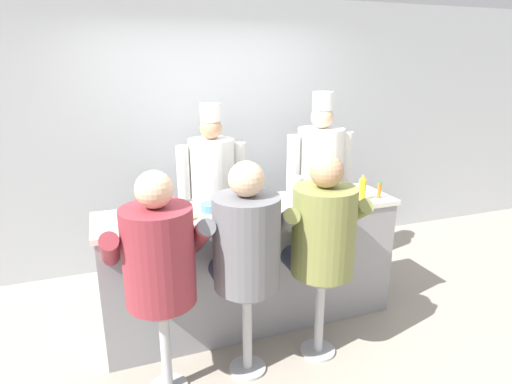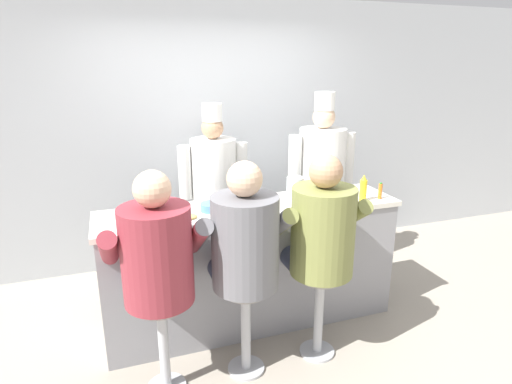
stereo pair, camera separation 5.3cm
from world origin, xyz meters
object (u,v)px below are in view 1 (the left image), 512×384
Objects in this scene: diner_seated_olive at (321,234)px; cook_in_whites_far at (319,175)px; mustard_bottle_yellow at (362,188)px; diner_seated_grey at (245,245)px; water_pitcher_clear at (295,190)px; cereal_bowl at (212,207)px; ketchup_bottle_red at (321,188)px; diner_seated_maroon at (158,259)px; breakfast_plate at (190,219)px; hot_sauce_bottle_orange at (379,190)px; coffee_mug_blue at (140,216)px; cook_in_whites_near at (213,185)px.

cook_in_whites_far reaches higher than diner_seated_olive.
mustard_bottle_yellow is 0.14× the size of diner_seated_grey.
mustard_bottle_yellow reaches higher than water_pitcher_clear.
cereal_bowl is at bearing 99.33° from diner_seated_grey.
ketchup_bottle_red is 0.12× the size of cook_in_whites_far.
mustard_bottle_yellow is 1.21m from cereal_bowl.
breakfast_plate is at bearing 53.11° from diner_seated_maroon.
ketchup_bottle_red is 1.44m from diner_seated_maroon.
cereal_bowl is (-0.88, 0.06, -0.07)m from ketchup_bottle_red.
ketchup_bottle_red is 0.55m from diner_seated_olive.
breakfast_plate is 0.17× the size of diner_seated_olive.
diner_seated_maroon is at bearing -168.96° from hot_sauce_bottle_orange.
cook_in_whites_far is at bearing 28.74° from cereal_bowl.
water_pitcher_clear is at bearing 0.73° from coffee_mug_blue.
diner_seated_maroon is (-1.13, -0.49, -0.18)m from water_pitcher_clear.
cook_in_whites_near is (-1.12, 1.06, -0.13)m from hot_sauce_bottle_orange.
diner_seated_maroon is at bearing -83.30° from coffee_mug_blue.
cook_in_whites_near is (-0.43, 0.94, -0.17)m from water_pitcher_clear.
diner_seated_olive is 0.83× the size of cook_in_whites_far.
cook_in_whites_far reaches higher than diner_seated_grey.
diner_seated_maroon is (-0.47, -0.52, -0.11)m from cereal_bowl.
diner_seated_grey is at bearing -51.54° from breakfast_plate.
cook_in_whites_far is (0.64, 1.22, 0.06)m from diner_seated_olive.
diner_seated_grey reaches higher than breakfast_plate.
ketchup_bottle_red reaches higher than cereal_bowl.
hot_sauce_bottle_orange is at bearing 26.31° from diner_seated_olive.
water_pitcher_clear is at bearing -129.96° from cook_in_whites_far.
breakfast_plate is 0.17× the size of diner_seated_grey.
diner_seated_maroon reaches higher than hot_sauce_bottle_orange.
water_pitcher_clear is (-0.22, 0.03, 0.00)m from ketchup_bottle_red.
cook_in_whites_near is at bearing 51.27° from coffee_mug_blue.
coffee_mug_blue is 0.08× the size of diner_seated_olive.
breakfast_plate is 0.15× the size of cook_in_whites_near.
breakfast_plate is 0.15× the size of cook_in_whites_far.
hot_sauce_bottle_orange is 1.33m from diner_seated_grey.
ketchup_bottle_red is 1.66× the size of hot_sauce_bottle_orange.
cereal_bowl is (-0.66, 0.03, -0.07)m from water_pitcher_clear.
cereal_bowl is (-1.20, 0.16, -0.07)m from mustard_bottle_yellow.
cook_in_whites_near is (-0.65, 0.97, -0.17)m from ketchup_bottle_red.
diner_seated_maroon is at bearing -116.48° from cook_in_whites_near.
hot_sauce_bottle_orange is at bearing -11.73° from ketchup_bottle_red.
cook_in_whites_near reaches higher than mustard_bottle_yellow.
cook_in_whites_far is (-0.08, 0.87, -0.08)m from hot_sauce_bottle_orange.
coffee_mug_blue is 0.78m from diner_seated_grey.
ketchup_bottle_red reaches higher than hot_sauce_bottle_orange.
cook_in_whites_near is (0.44, 1.06, -0.08)m from breakfast_plate.
water_pitcher_clear is at bearing 8.27° from breakfast_plate.
cereal_bowl is at bearing 38.74° from breakfast_plate.
diner_seated_maroon is (0.06, -0.47, -0.12)m from coffee_mug_blue.
coffee_mug_blue is 1.22m from cook_in_whites_near.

